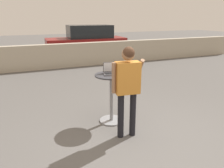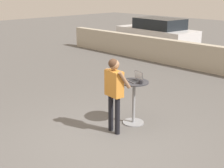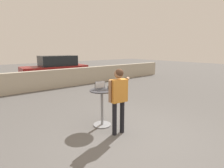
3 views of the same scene
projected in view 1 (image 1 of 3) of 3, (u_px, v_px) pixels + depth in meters
ground_plane at (148, 145)px, 3.67m from camera, size 50.00×50.00×0.00m
pavement_kerb at (67, 55)px, 9.24m from camera, size 17.97×0.35×0.99m
cafe_table at (111, 93)px, 4.35m from camera, size 0.65×0.65×0.99m
laptop at (111, 72)px, 4.26m from camera, size 0.35×0.33×0.22m
coffee_mug at (123, 72)px, 4.27m from camera, size 0.12×0.08×0.09m
standing_person at (127, 82)px, 3.66m from camera, size 0.57×0.33×1.62m
parked_car_further_down at (87, 41)px, 11.83m from camera, size 4.26×1.87×1.64m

